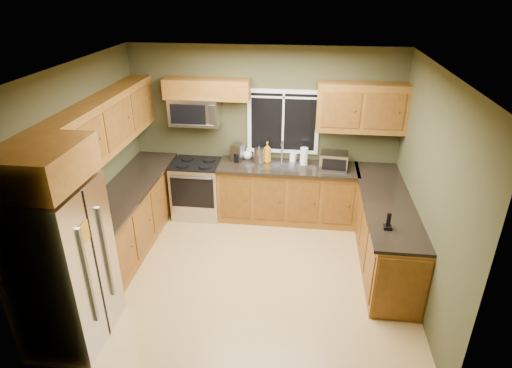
% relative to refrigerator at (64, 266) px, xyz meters
% --- Properties ---
extents(floor, '(4.20, 4.20, 0.00)m').
position_rel_refrigerator_xyz_m(floor, '(1.74, 1.30, -0.90)').
color(floor, '#AC854B').
rests_on(floor, ground).
extents(ceiling, '(4.20, 4.20, 0.00)m').
position_rel_refrigerator_xyz_m(ceiling, '(1.74, 1.30, 1.80)').
color(ceiling, white).
rests_on(ceiling, back_wall).
extents(back_wall, '(4.20, 0.00, 4.20)m').
position_rel_refrigerator_xyz_m(back_wall, '(1.74, 3.10, 0.45)').
color(back_wall, '#3D3C22').
rests_on(back_wall, ground).
extents(front_wall, '(4.20, 0.00, 4.20)m').
position_rel_refrigerator_xyz_m(front_wall, '(1.74, -0.50, 0.45)').
color(front_wall, '#3D3C22').
rests_on(front_wall, ground).
extents(left_wall, '(0.00, 3.60, 3.60)m').
position_rel_refrigerator_xyz_m(left_wall, '(-0.36, 1.30, 0.45)').
color(left_wall, '#3D3C22').
rests_on(left_wall, ground).
extents(right_wall, '(0.00, 3.60, 3.60)m').
position_rel_refrigerator_xyz_m(right_wall, '(3.84, 1.30, 0.45)').
color(right_wall, '#3D3C22').
rests_on(right_wall, ground).
extents(window, '(1.12, 0.03, 1.02)m').
position_rel_refrigerator_xyz_m(window, '(2.04, 3.08, 0.65)').
color(window, white).
rests_on(window, back_wall).
extents(base_cabinets_left, '(0.60, 2.65, 0.90)m').
position_rel_refrigerator_xyz_m(base_cabinets_left, '(-0.06, 1.78, -0.45)').
color(base_cabinets_left, brown).
rests_on(base_cabinets_left, ground).
extents(countertop_left, '(0.65, 2.65, 0.04)m').
position_rel_refrigerator_xyz_m(countertop_left, '(-0.04, 1.78, 0.02)').
color(countertop_left, black).
rests_on(countertop_left, base_cabinets_left).
extents(base_cabinets_back, '(2.17, 0.60, 0.90)m').
position_rel_refrigerator_xyz_m(base_cabinets_back, '(2.15, 2.80, -0.45)').
color(base_cabinets_back, brown).
rests_on(base_cabinets_back, ground).
extents(countertop_back, '(2.17, 0.65, 0.04)m').
position_rel_refrigerator_xyz_m(countertop_back, '(2.15, 2.78, 0.02)').
color(countertop_back, black).
rests_on(countertop_back, base_cabinets_back).
extents(base_cabinets_peninsula, '(0.60, 2.52, 0.90)m').
position_rel_refrigerator_xyz_m(base_cabinets_peninsula, '(3.54, 1.84, -0.45)').
color(base_cabinets_peninsula, brown).
rests_on(base_cabinets_peninsula, ground).
extents(countertop_peninsula, '(0.65, 2.50, 0.04)m').
position_rel_refrigerator_xyz_m(countertop_peninsula, '(3.51, 1.85, 0.02)').
color(countertop_peninsula, black).
rests_on(countertop_peninsula, base_cabinets_peninsula).
extents(upper_cabinets_left, '(0.33, 2.65, 0.72)m').
position_rel_refrigerator_xyz_m(upper_cabinets_left, '(-0.20, 1.78, 0.96)').
color(upper_cabinets_left, brown).
rests_on(upper_cabinets_left, left_wall).
extents(upper_cabinets_back_left, '(1.30, 0.33, 0.30)m').
position_rel_refrigerator_xyz_m(upper_cabinets_back_left, '(0.89, 2.94, 1.17)').
color(upper_cabinets_back_left, brown).
rests_on(upper_cabinets_back_left, back_wall).
extents(upper_cabinets_back_right, '(1.30, 0.33, 0.72)m').
position_rel_refrigerator_xyz_m(upper_cabinets_back_right, '(3.19, 2.94, 0.96)').
color(upper_cabinets_back_right, brown).
rests_on(upper_cabinets_back_right, back_wall).
extents(upper_cabinet_over_fridge, '(0.72, 0.90, 0.38)m').
position_rel_refrigerator_xyz_m(upper_cabinet_over_fridge, '(-0.00, 0.00, 1.13)').
color(upper_cabinet_over_fridge, brown).
rests_on(upper_cabinet_over_fridge, left_wall).
extents(refrigerator, '(0.74, 0.90, 1.80)m').
position_rel_refrigerator_xyz_m(refrigerator, '(0.00, 0.00, 0.00)').
color(refrigerator, '#B7B7BC').
rests_on(refrigerator, ground).
extents(range, '(0.76, 0.69, 0.94)m').
position_rel_refrigerator_xyz_m(range, '(0.69, 2.77, -0.43)').
color(range, '#B7B7BC').
rests_on(range, ground).
extents(microwave, '(0.76, 0.41, 0.42)m').
position_rel_refrigerator_xyz_m(microwave, '(0.69, 2.91, 0.83)').
color(microwave, '#B7B7BC').
rests_on(microwave, back_wall).
extents(sink, '(0.60, 0.42, 0.36)m').
position_rel_refrigerator_xyz_m(sink, '(2.04, 2.79, 0.05)').
color(sink, slate).
rests_on(sink, countertop_back).
extents(toaster_oven, '(0.44, 0.36, 0.26)m').
position_rel_refrigerator_xyz_m(toaster_oven, '(2.84, 2.76, 0.17)').
color(toaster_oven, '#B7B7BC').
rests_on(toaster_oven, countertop_back).
extents(coffee_maker, '(0.21, 0.25, 0.27)m').
position_rel_refrigerator_xyz_m(coffee_maker, '(1.34, 2.91, 0.17)').
color(coffee_maker, slate).
rests_on(coffee_maker, countertop_back).
extents(kettle, '(0.18, 0.18, 0.29)m').
position_rel_refrigerator_xyz_m(kettle, '(1.69, 2.85, 0.17)').
color(kettle, '#B7B7BC').
rests_on(kettle, countertop_back).
extents(paper_towel_roll, '(0.15, 0.15, 0.30)m').
position_rel_refrigerator_xyz_m(paper_towel_roll, '(2.39, 2.88, 0.18)').
color(paper_towel_roll, white).
rests_on(paper_towel_roll, countertop_back).
extents(soap_bottle_a, '(0.13, 0.14, 0.33)m').
position_rel_refrigerator_xyz_m(soap_bottle_a, '(1.81, 2.91, 0.21)').
color(soap_bottle_a, '#BF7312').
rests_on(soap_bottle_a, countertop_back).
extents(soap_bottle_b, '(0.11, 0.11, 0.18)m').
position_rel_refrigerator_xyz_m(soap_bottle_b, '(2.22, 2.98, 0.13)').
color(soap_bottle_b, white).
rests_on(soap_bottle_b, countertop_back).
extents(soap_bottle_c, '(0.18, 0.18, 0.19)m').
position_rel_refrigerator_xyz_m(soap_bottle_c, '(1.49, 3.00, 0.13)').
color(soap_bottle_c, white).
rests_on(soap_bottle_c, countertop_back).
extents(cordless_phone, '(0.09, 0.09, 0.20)m').
position_rel_refrigerator_xyz_m(cordless_phone, '(3.40, 1.08, 0.10)').
color(cordless_phone, black).
rests_on(cordless_phone, countertop_peninsula).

